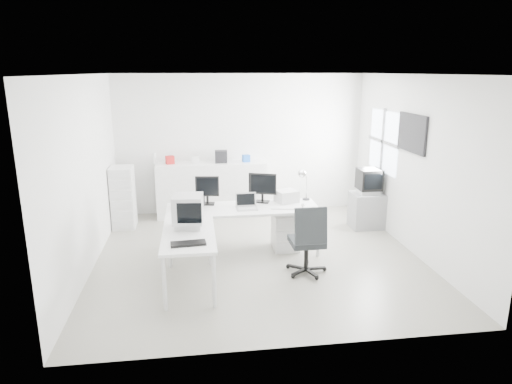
{
  "coord_description": "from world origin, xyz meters",
  "views": [
    {
      "loc": [
        -0.94,
        -6.67,
        2.85
      ],
      "look_at": [
        0.0,
        0.2,
        1.0
      ],
      "focal_mm": 32.0,
      "sensor_mm": 36.0,
      "label": 1
    }
  ],
  "objects": [
    {
      "name": "clutter_bottle",
      "position": [
        -1.72,
        2.28,
        1.2
      ],
      "size": [
        0.07,
        0.07,
        0.22
      ],
      "primitive_type": "cylinder",
      "color": "silver",
      "rests_on": "sideboard"
    },
    {
      "name": "inkjet_printer",
      "position": [
        -1.06,
        0.32,
        0.83
      ],
      "size": [
        0.51,
        0.44,
        0.16
      ],
      "primitive_type": "cube",
      "rotation": [
        0.0,
        0.0,
        -0.25
      ],
      "color": "black",
      "rests_on": "main_desk"
    },
    {
      "name": "ceiling",
      "position": [
        0.0,
        0.0,
        2.8
      ],
      "size": [
        5.0,
        5.0,
        0.01
      ],
      "primitive_type": "cube",
      "color": "white",
      "rests_on": "back_wall"
    },
    {
      "name": "office_chair",
      "position": [
        0.61,
        -0.69,
        0.53
      ],
      "size": [
        0.62,
        0.62,
        1.06
      ],
      "primitive_type": null,
      "rotation": [
        0.0,
        0.0,
        0.02
      ],
      "color": "#292D2F",
      "rests_on": "floor"
    },
    {
      "name": "crt_tv",
      "position": [
        2.22,
        1.1,
        0.88
      ],
      "size": [
        0.5,
        0.48,
        0.45
      ],
      "primitive_type": null,
      "color": "black",
      "rests_on": "tv_cabinet"
    },
    {
      "name": "clutter_box_b",
      "position": [
        -0.92,
        2.24,
        1.15
      ],
      "size": [
        0.14,
        0.13,
        0.13
      ],
      "primitive_type": "cube",
      "rotation": [
        0.0,
        0.0,
        -0.16
      ],
      "color": "silver",
      "rests_on": "sideboard"
    },
    {
      "name": "white_keyboard",
      "position": [
        0.44,
        0.07,
        0.76
      ],
      "size": [
        0.46,
        0.2,
        0.02
      ],
      "primitive_type": "cube",
      "rotation": [
        0.0,
        0.0,
        -0.15
      ],
      "color": "silver",
      "rests_on": "main_desk"
    },
    {
      "name": "wall_picture",
      "position": [
        2.47,
        0.1,
        1.9
      ],
      "size": [
        0.04,
        0.9,
        0.6
      ],
      "primitive_type": null,
      "color": "black",
      "rests_on": "right_wall"
    },
    {
      "name": "clutter_box_c",
      "position": [
        -0.42,
        2.24,
        1.2
      ],
      "size": [
        0.25,
        0.23,
        0.24
      ],
      "primitive_type": "cube",
      "rotation": [
        0.0,
        0.0,
        -0.04
      ],
      "color": "black",
      "rests_on": "sideboard"
    },
    {
      "name": "crt_monitor",
      "position": [
        -1.06,
        -0.63,
        0.97
      ],
      "size": [
        0.42,
        0.42,
        0.44
      ],
      "primitive_type": null,
      "rotation": [
        0.0,
        0.0,
        -0.1
      ],
      "color": "#B7B7BA",
      "rests_on": "side_desk"
    },
    {
      "name": "window",
      "position": [
        2.48,
        1.2,
        1.6
      ],
      "size": [
        0.02,
        1.2,
        1.1
      ],
      "primitive_type": null,
      "color": "white",
      "rests_on": "right_wall"
    },
    {
      "name": "lcd_monitor_large",
      "position": [
        0.14,
        0.47,
        0.99
      ],
      "size": [
        0.49,
        0.32,
        0.47
      ],
      "primitive_type": null,
      "rotation": [
        0.0,
        0.0,
        -0.33
      ],
      "color": "black",
      "rests_on": "main_desk"
    },
    {
      "name": "side_desk",
      "position": [
        -1.06,
        -0.88,
        0.38
      ],
      "size": [
        0.7,
        1.4,
        0.75
      ],
      "primitive_type": null,
      "color": "silver",
      "rests_on": "floor"
    },
    {
      "name": "black_keyboard",
      "position": [
        -1.06,
        -1.28,
        0.76
      ],
      "size": [
        0.45,
        0.21,
        0.03
      ],
      "primitive_type": "cube",
      "rotation": [
        0.0,
        0.0,
        0.09
      ],
      "color": "black",
      "rests_on": "side_desk"
    },
    {
      "name": "filing_cabinet",
      "position": [
        -2.28,
        1.72,
        0.58
      ],
      "size": [
        0.4,
        0.48,
        1.15
      ],
      "primitive_type": "cube",
      "color": "silver",
      "rests_on": "floor"
    },
    {
      "name": "white_mouse",
      "position": [
        0.74,
        0.12,
        0.78
      ],
      "size": [
        0.06,
        0.06,
        0.06
      ],
      "primitive_type": "sphere",
      "color": "silver",
      "rests_on": "main_desk"
    },
    {
      "name": "left_wall",
      "position": [
        -2.5,
        0.0,
        1.4
      ],
      "size": [
        0.02,
        5.0,
        2.8
      ],
      "primitive_type": "cube",
      "color": "silver",
      "rests_on": "floor"
    },
    {
      "name": "back_wall",
      "position": [
        0.0,
        2.5,
        1.4
      ],
      "size": [
        5.0,
        0.02,
        2.8
      ],
      "primitive_type": "cube",
      "color": "silver",
      "rests_on": "floor"
    },
    {
      "name": "drawer_pedestal",
      "position": [
        0.49,
        0.27,
        0.3
      ],
      "size": [
        0.4,
        0.5,
        0.6
      ],
      "primitive_type": "cube",
      "color": "silver",
      "rests_on": "floor"
    },
    {
      "name": "right_wall",
      "position": [
        2.5,
        0.0,
        1.4
      ],
      "size": [
        0.02,
        5.0,
        2.8
      ],
      "primitive_type": "cube",
      "color": "silver",
      "rests_on": "floor"
    },
    {
      "name": "clutter_box_d",
      "position": [
        0.08,
        2.24,
        1.16
      ],
      "size": [
        0.16,
        0.15,
        0.14
      ],
      "primitive_type": "cube",
      "rotation": [
        0.0,
        0.0,
        0.18
      ],
      "color": "#1952B2",
      "rests_on": "sideboard"
    },
    {
      "name": "desk_lamp",
      "position": [
        0.89,
        0.52,
        0.99
      ],
      "size": [
        0.2,
        0.2,
        0.48
      ],
      "primitive_type": null,
      "rotation": [
        0.0,
        0.0,
        -0.33
      ],
      "color": "silver",
      "rests_on": "main_desk"
    },
    {
      "name": "laser_printer",
      "position": [
        0.54,
        0.44,
        0.85
      ],
      "size": [
        0.41,
        0.38,
        0.19
      ],
      "primitive_type": "cube",
      "rotation": [
        0.0,
        0.0,
        0.33
      ],
      "color": "silver",
      "rests_on": "main_desk"
    },
    {
      "name": "sideboard",
      "position": [
        -0.62,
        2.24,
        0.54
      ],
      "size": [
        2.17,
        0.54,
        1.09
      ],
      "primitive_type": "cube",
      "color": "silver",
      "rests_on": "floor"
    },
    {
      "name": "laptop",
      "position": [
        -0.16,
        0.12,
        0.85
      ],
      "size": [
        0.31,
        0.32,
        0.2
      ],
      "primitive_type": null,
      "rotation": [
        0.0,
        0.0,
        0.04
      ],
      "color": "#B7B7BA",
      "rests_on": "main_desk"
    },
    {
      "name": "floor",
      "position": [
        0.0,
        0.0,
        0.0
      ],
      "size": [
        5.0,
        5.0,
        0.01
      ],
      "primitive_type": "cube",
      "color": "#B5B2A2",
      "rests_on": "ground"
    },
    {
      "name": "tv_cabinet",
      "position": [
        2.22,
        1.1,
        0.33
      ],
      "size": [
        0.6,
        0.49,
        0.66
      ],
      "primitive_type": "cube",
      "color": "gray",
      "rests_on": "floor"
    },
    {
      "name": "lcd_monitor_small",
      "position": [
        -0.76,
        0.47,
        0.99
      ],
      "size": [
        0.4,
        0.26,
        0.48
      ],
      "primitive_type": null,
      "rotation": [
        0.0,
        0.0,
        -0.13
      ],
      "color": "black",
      "rests_on": "main_desk"
    },
    {
      "name": "main_desk",
      "position": [
        -0.21,
        0.22,
        0.38
      ],
      "size": [
        2.4,
        0.8,
        0.75
      ],
      "primitive_type": null,
      "color": "silver",
      "rests_on": "floor"
    },
    {
      "name": "clutter_box_a",
      "position": [
        -1.42,
        2.24,
        1.16
      ],
      "size": [
        0.19,
        0.18,
        0.15
      ],
      "primitive_type": "cube",
      "rotation": [
        0.0,
        0.0,
        0.28
      ],
      "color": "#AD1818",
      "rests_on": "sideboard"
    }
  ]
}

